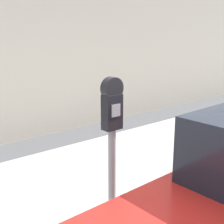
# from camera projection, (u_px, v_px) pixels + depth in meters

# --- Properties ---
(sidewalk) EXTENTS (24.00, 2.80, 0.12)m
(sidewalk) POSITION_uv_depth(u_px,v_px,m) (71.00, 192.00, 4.11)
(sidewalk) COLOR #ADAAA3
(sidewalk) RESTS_ON ground_plane
(parking_meter) EXTENTS (0.22, 0.12, 1.58)m
(parking_meter) POSITION_uv_depth(u_px,v_px,m) (112.00, 131.00, 3.10)
(parking_meter) COLOR gray
(parking_meter) RESTS_ON sidewalk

